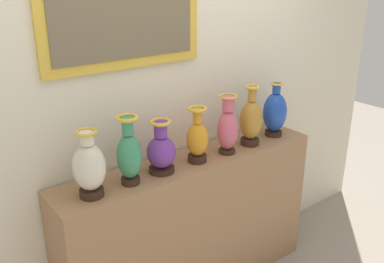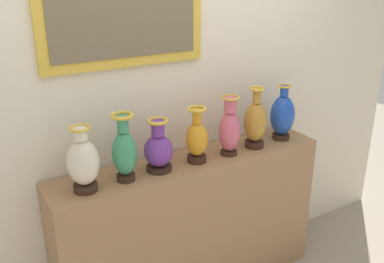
{
  "view_description": "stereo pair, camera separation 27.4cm",
  "coord_description": "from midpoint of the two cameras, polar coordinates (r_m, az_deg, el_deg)",
  "views": [
    {
      "loc": [
        -1.55,
        -2.05,
        2.23
      ],
      "look_at": [
        0.0,
        0.0,
        1.23
      ],
      "focal_mm": 40.15,
      "sensor_mm": 36.0,
      "label": 1
    },
    {
      "loc": [
        -1.32,
        -2.21,
        2.23
      ],
      "look_at": [
        0.0,
        0.0,
        1.23
      ],
      "focal_mm": 40.15,
      "sensor_mm": 36.0,
      "label": 2
    }
  ],
  "objects": [
    {
      "name": "display_shelf",
      "position": [
        3.09,
        2.6,
        -12.55
      ],
      "size": [
        1.91,
        0.37,
        1.04
      ],
      "primitive_type": "cube",
      "color": "#99704C",
      "rests_on": "ground_plane"
    },
    {
      "name": "vase_ivory",
      "position": [
        2.42,
        -11.15,
        -4.1
      ],
      "size": [
        0.18,
        0.18,
        0.39
      ],
      "color": "#382319",
      "rests_on": "display_shelf"
    },
    {
      "name": "back_wall",
      "position": [
        2.89,
        0.07,
        4.67
      ],
      "size": [
        4.28,
        0.14,
        2.79
      ],
      "color": "beige",
      "rests_on": "ground_plane"
    },
    {
      "name": "vase_ochre",
      "position": [
        3.01,
        11.01,
        1.16
      ],
      "size": [
        0.16,
        0.16,
        0.43
      ],
      "color": "#382319",
      "rests_on": "display_shelf"
    },
    {
      "name": "vase_rose",
      "position": [
        2.86,
        7.75,
        0.28
      ],
      "size": [
        0.14,
        0.14,
        0.41
      ],
      "color": "#382319",
      "rests_on": "display_shelf"
    },
    {
      "name": "vase_amber",
      "position": [
        2.74,
        3.51,
        -1.02
      ],
      "size": [
        0.14,
        0.14,
        0.37
      ],
      "color": "#382319",
      "rests_on": "display_shelf"
    },
    {
      "name": "vase_sapphire",
      "position": [
        3.2,
        14.34,
        2.05
      ],
      "size": [
        0.18,
        0.18,
        0.41
      ],
      "color": "#382319",
      "rests_on": "display_shelf"
    },
    {
      "name": "vase_jade",
      "position": [
        2.5,
        -5.9,
        -2.67
      ],
      "size": [
        0.14,
        0.14,
        0.42
      ],
      "color": "#382319",
      "rests_on": "display_shelf"
    },
    {
      "name": "vase_violet",
      "position": [
        2.63,
        -1.51,
        -2.46
      ],
      "size": [
        0.18,
        0.18,
        0.34
      ],
      "color": "#382319",
      "rests_on": "display_shelf"
    }
  ]
}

